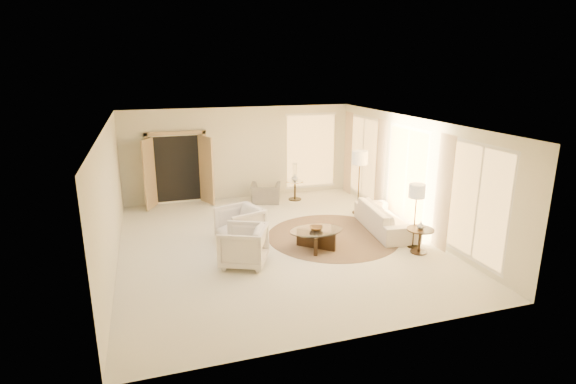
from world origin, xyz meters
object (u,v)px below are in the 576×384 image
object	(u,v)px
floor_lamp_near	(360,161)
floor_lamp_far	(417,194)
end_table	(420,236)
side_vase	(295,178)
side_table	(295,188)
bowl	(316,228)
sofa	(386,218)
end_vase	(421,225)
coffee_table	(316,237)
accent_chair	(266,190)
armchair_right	(243,244)
armchair_left	(240,223)

from	to	relation	value
floor_lamp_near	floor_lamp_far	xyz separation A→B (m)	(0.12, -2.59, -0.25)
end_table	side_vase	distance (m)	4.88
side_table	bowl	world-z (taller)	side_table
sofa	end_vase	xyz separation A→B (m)	(0.02, -1.46, 0.31)
end_table	floor_lamp_far	size ratio (longest dim) A/B	0.40
coffee_table	end_table	bearing A→B (deg)	-23.33
bowl	side_vase	distance (m)	3.87
end_table	floor_lamp_near	bearing A→B (deg)	91.24
floor_lamp_near	end_vase	bearing A→B (deg)	-88.76
accent_chair	floor_lamp_far	distance (m)	5.01
armchair_right	bowl	distance (m)	1.77
accent_chair	bowl	world-z (taller)	accent_chair
sofa	armchair_right	xyz separation A→B (m)	(-3.81, -0.90, 0.13)
bowl	end_vase	xyz separation A→B (m)	(2.09, -0.90, 0.15)
coffee_table	end_vase	bearing A→B (deg)	-23.33
sofa	armchair_left	distance (m)	3.64
end_table	end_vase	bearing A→B (deg)	0.00
end_table	floor_lamp_far	distance (m)	0.94
floor_lamp_near	bowl	distance (m)	3.03
armchair_right	floor_lamp_far	bearing A→B (deg)	111.55
coffee_table	floor_lamp_far	bearing A→B (deg)	-15.10
side_table	end_vase	distance (m)	4.88
accent_chair	end_vase	size ratio (longest dim) A/B	5.08
sofa	floor_lamp_far	world-z (taller)	floor_lamp_far
armchair_right	bowl	bearing A→B (deg)	126.26
armchair_left	end_table	bearing A→B (deg)	45.10
side_vase	sofa	bearing A→B (deg)	-68.01
coffee_table	side_vase	bearing A→B (deg)	78.57
coffee_table	side_vase	distance (m)	3.88
end_vase	accent_chair	bearing A→B (deg)	115.67
end_vase	floor_lamp_far	bearing A→B (deg)	80.71
armchair_left	floor_lamp_near	xyz separation A→B (m)	(3.57, 1.10, 1.04)
armchair_left	coffee_table	world-z (taller)	armchair_left
floor_lamp_far	bowl	world-z (taller)	floor_lamp_far
floor_lamp_near	armchair_right	bearing A→B (deg)	-147.93
end_table	side_vase	bearing A→B (deg)	105.81
floor_lamp_far	coffee_table	bearing A→B (deg)	164.90
accent_chair	side_vase	xyz separation A→B (m)	(0.93, 0.00, 0.32)
accent_chair	end_table	distance (m)	5.20
side_table	floor_lamp_far	size ratio (longest dim) A/B	0.40
sofa	end_table	world-z (taller)	sofa
floor_lamp_far	armchair_left	bearing A→B (deg)	158.03
coffee_table	floor_lamp_far	xyz separation A→B (m)	(2.15, -0.58, 0.98)
floor_lamp_far	end_vase	bearing A→B (deg)	-99.29
side_table	end_vase	size ratio (longest dim) A/B	3.48
floor_lamp_near	floor_lamp_far	world-z (taller)	floor_lamp_near
floor_lamp_far	end_table	bearing A→B (deg)	-99.29
end_table	bowl	distance (m)	2.28
armchair_right	floor_lamp_near	world-z (taller)	floor_lamp_near
coffee_table	side_vase	xyz separation A→B (m)	(0.77, 3.78, 0.42)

